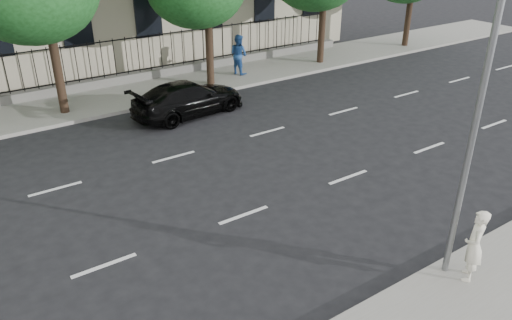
{
  "coord_description": "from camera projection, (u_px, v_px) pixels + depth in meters",
  "views": [
    {
      "loc": [
        -6.37,
        -7.52,
        7.62
      ],
      "look_at": [
        0.76,
        3.0,
        1.32
      ],
      "focal_mm": 35.0,
      "sensor_mm": 36.0,
      "label": 1
    }
  ],
  "objects": [
    {
      "name": "pedestrian_far",
      "position": [
        239.0,
        54.0,
        25.46
      ],
      "size": [
        0.98,
        1.14,
        2.01
      ],
      "primitive_type": "imported",
      "rotation": [
        0.0,
        0.0,
        1.83
      ],
      "color": "#224B8C",
      "rests_on": "far_sidewalk"
    },
    {
      "name": "black_sedan",
      "position": [
        188.0,
        98.0,
        20.72
      ],
      "size": [
        5.11,
        2.57,
        1.42
      ],
      "primitive_type": "imported",
      "rotation": [
        0.0,
        0.0,
        1.69
      ],
      "color": "black",
      "rests_on": "ground"
    },
    {
      "name": "far_sidewalk",
      "position": [
        106.0,
        99.0,
        22.52
      ],
      "size": [
        60.0,
        4.0,
        0.15
      ],
      "primitive_type": "cube",
      "color": "gray",
      "rests_on": "ground"
    },
    {
      "name": "woman_near",
      "position": [
        474.0,
        246.0,
        11.02
      ],
      "size": [
        0.77,
        0.71,
        1.76
      ],
      "primitive_type": "imported",
      "rotation": [
        0.0,
        0.0,
        3.75
      ],
      "color": "white",
      "rests_on": "near_sidewalk"
    },
    {
      "name": "street_light",
      "position": [
        465.0,
        53.0,
        9.82
      ],
      "size": [
        0.25,
        3.32,
        8.05
      ],
      "color": "slate",
      "rests_on": "near_sidewalk"
    },
    {
      "name": "iron_fence",
      "position": [
        92.0,
        78.0,
        23.52
      ],
      "size": [
        30.0,
        0.5,
        2.2
      ],
      "color": "slate",
      "rests_on": "far_sidewalk"
    },
    {
      "name": "lane_markings",
      "position": [
        205.0,
        183.0,
        15.69
      ],
      "size": [
        49.6,
        4.62,
        0.01
      ],
      "primitive_type": null,
      "color": "silver",
      "rests_on": "ground"
    },
    {
      "name": "ground",
      "position": [
        299.0,
        261.0,
        12.17
      ],
      "size": [
        120.0,
        120.0,
        0.0
      ],
      "primitive_type": "plane",
      "color": "black",
      "rests_on": "ground"
    }
  ]
}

